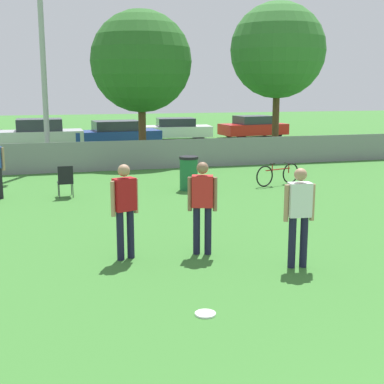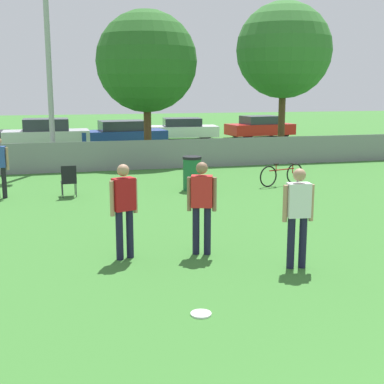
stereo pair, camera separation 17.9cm
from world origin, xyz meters
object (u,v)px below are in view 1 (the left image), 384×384
player_thrower_red (202,202)px  parked_car_blue (116,134)px  frisbee_disc (205,314)px  parked_car_silver (40,135)px  light_pole (42,31)px  tree_near_pole (141,62)px  parked_car_red (253,127)px  player_receiver_white (299,211)px  parked_car_white (176,129)px  trash_bin (189,173)px  bicycle_sideline (278,174)px  player_defender_red (125,205)px  folding_chair_sideline (65,180)px  tree_far_right (278,51)px

player_thrower_red → parked_car_blue: 18.27m
frisbee_disc → parked_car_silver: bearing=95.9°
light_pole → tree_near_pole: light_pole is taller
parked_car_silver → parked_car_red: parked_car_silver is taller
player_receiver_white → parked_car_white: bearing=87.3°
player_thrower_red → trash_bin: (1.41, 6.13, -0.48)m
bicycle_sideline → player_defender_red: bearing=-150.8°
player_thrower_red → player_defender_red: bearing=-166.0°
player_defender_red → parked_car_blue: 18.30m
player_thrower_red → parked_car_silver: (-2.88, 18.11, -0.27)m
player_defender_red → player_receiver_white: bearing=-44.8°
tree_near_pole → parked_car_blue: size_ratio=1.38×
tree_near_pole → player_defender_red: 13.91m
player_thrower_red → parked_car_white: 21.87m
parked_car_silver → parked_car_white: 8.30m
player_thrower_red → parked_car_blue: size_ratio=0.38×
parked_car_blue → parked_car_white: parked_car_blue is taller
parked_car_silver → player_defender_red: bearing=-85.1°
folding_chair_sideline → parked_car_red: parked_car_red is taller
player_defender_red → parked_car_red: (11.04, 21.23, -0.34)m
tree_near_pole → player_defender_red: (-2.75, -13.29, -3.08)m
player_defender_red → parked_car_white: size_ratio=0.41×
folding_chair_sideline → parked_car_silver: 12.14m
frisbee_disc → player_thrower_red: bearing=74.2°
tree_far_right → parked_car_white: (-3.15, 6.99, -4.07)m
player_thrower_red → parked_car_white: size_ratio=0.41×
parked_car_silver → parked_car_white: (7.65, 3.22, -0.10)m
bicycle_sideline → parked_car_white: 15.20m
frisbee_disc → parked_car_blue: bearing=85.6°
player_thrower_red → player_receiver_white: bearing=-22.1°
player_thrower_red → light_pole: bearing=120.3°
tree_far_right → parked_car_silver: tree_far_right is taller
tree_near_pole → parked_car_red: (8.28, 7.94, -3.42)m
parked_car_silver → parked_car_white: size_ratio=0.97×
tree_near_pole → frisbee_disc: size_ratio=21.37×
tree_near_pole → tree_far_right: bearing=8.3°
light_pole → tree_near_pole: bearing=22.5°
trash_bin → folding_chair_sideline: bearing=-177.9°
frisbee_disc → bicycle_sideline: bearing=59.9°
tree_near_pole → tree_far_right: (6.58, 0.96, 0.62)m
tree_far_right → bicycle_sideline: 9.95m
tree_far_right → player_receiver_white: tree_far_right is taller
player_receiver_white → bicycle_sideline: bearing=73.7°
parked_car_blue → parked_car_white: size_ratio=1.06×
player_defender_red → folding_chair_sideline: 5.97m
frisbee_disc → trash_bin: size_ratio=0.29×
trash_bin → bicycle_sideline: bearing=0.4°
player_thrower_red → parked_car_red: (9.63, 21.32, -0.34)m
player_defender_red → parked_car_silver: player_defender_red is taller
light_pole → frisbee_disc: bearing=-82.6°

